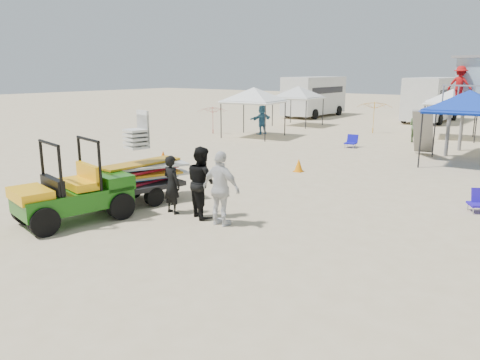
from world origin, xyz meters
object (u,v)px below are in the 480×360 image
Objects in this scene: man_left at (172,185)px; canopy_blue at (470,94)px; utility_cart at (71,185)px; surf_trailer at (142,170)px.

canopy_blue is (4.77, 11.73, 2.08)m from man_left.
man_left is (1.52, 2.04, -0.17)m from utility_cart.
canopy_blue is (6.29, 13.77, 1.91)m from utility_cart.
man_left is at bearing -112.12° from canopy_blue.
canopy_blue reaches higher than utility_cart.
surf_trailer reaches higher than utility_cart.
canopy_blue is at bearing 61.19° from surf_trailer.
man_left is 12.83m from canopy_blue.
utility_cart is 0.86× the size of canopy_blue.
surf_trailer is 0.81× the size of canopy_blue.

